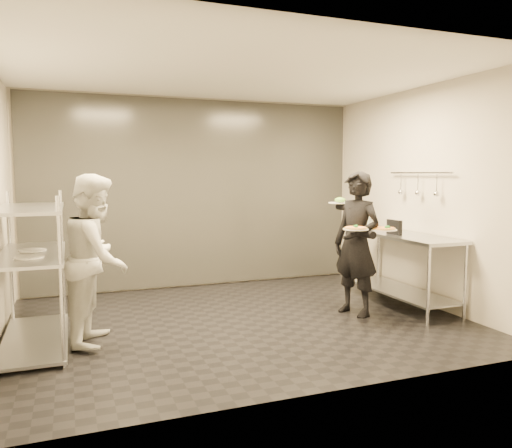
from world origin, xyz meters
name	(u,v)px	position (x,y,z in m)	size (l,w,h in m)	color
room_shell	(212,195)	(0.00, 1.18, 1.40)	(5.00, 4.00, 2.80)	black
pass_rack	(32,268)	(-2.15, 0.00, 0.77)	(0.60, 1.60, 1.50)	silver
prep_counter	(400,257)	(2.18, 0.00, 0.63)	(0.60, 1.80, 0.92)	silver
utensil_rail	(419,185)	(2.43, 0.00, 1.55)	(0.07, 1.20, 0.31)	silver
waiter	(357,244)	(1.40, -0.20, 0.86)	(0.63, 0.41, 1.71)	black
chef	(97,259)	(-1.55, -0.13, 0.84)	(0.82, 0.64, 1.68)	silver
pizza_plate_near	(356,228)	(1.25, -0.41, 1.07)	(0.29, 0.29, 0.05)	white
pizza_plate_far	(383,229)	(1.59, -0.45, 1.05)	(0.31, 0.31, 0.05)	white
salad_plate	(340,201)	(1.35, 0.11, 1.35)	(0.29, 0.29, 0.07)	white
pos_monitor	(394,227)	(2.06, -0.02, 1.01)	(0.05, 0.26, 0.19)	black
bottle_green	(368,219)	(2.12, 0.66, 1.06)	(0.08, 0.08, 0.28)	gray
bottle_clear	(375,220)	(2.29, 0.76, 1.02)	(0.06, 0.06, 0.20)	gray
bottle_dark	(364,219)	(2.15, 0.80, 1.04)	(0.07, 0.07, 0.25)	black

